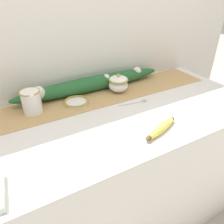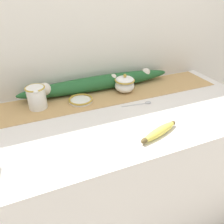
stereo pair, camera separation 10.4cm
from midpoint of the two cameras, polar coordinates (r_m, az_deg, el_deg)
The scene contains 10 objects.
ground_plane at distance 1.74m, azimuth 3.24°, elevation -25.47°, with size 12.00×12.00×0.00m, color #B2A899.
countertop at distance 1.40m, azimuth 3.78°, elevation -15.68°, with size 1.57×0.71×0.87m, color silver.
back_wall at distance 1.33m, azimuth -2.57°, elevation 20.19°, with size 2.37×0.04×2.40m, color silver.
table_runner at distance 1.29m, azimuth 0.26°, elevation 4.26°, with size 1.44×0.26×0.00m, color tan.
cream_pitcher at distance 1.19m, azimuth -16.79°, elevation 3.78°, with size 0.10×0.12×0.12m.
sugar_bowl at distance 1.32m, azimuth 5.58°, elevation 7.24°, with size 0.12×0.12×0.11m.
small_dish at distance 1.22m, azimuth -5.79°, elevation 3.07°, with size 0.13×0.13×0.02m.
banana at distance 0.99m, azimuth 15.20°, elevation -5.05°, with size 0.22×0.11×0.04m.
spoon at distance 1.23m, azimuth 11.19°, elevation 2.28°, with size 0.17×0.04×0.01m.
poinsettia_garland at distance 1.34m, azimuth -1.45°, elevation 7.56°, with size 0.96×0.10×0.10m.
Camera 2 is at (-0.40, -0.87, 1.45)m, focal length 35.00 mm.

